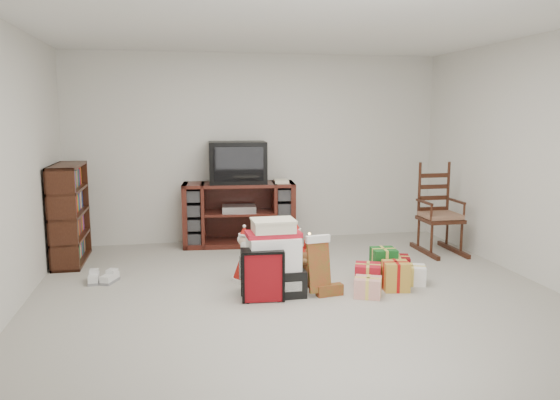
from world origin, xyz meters
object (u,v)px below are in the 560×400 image
(red_suitcase, at_px, (262,275))
(teddy_bear, at_px, (302,269))
(gift_pile, at_px, (273,262))
(crt_television, at_px, (238,162))
(mrs_claus_figurine, at_px, (245,260))
(tv_stand, at_px, (239,214))
(rocking_chair, at_px, (438,220))
(santa_figurine, at_px, (296,251))
(bookshelf, at_px, (70,215))
(gift_cluster, at_px, (388,271))
(sneaker_pair, at_px, (102,278))

(red_suitcase, bearing_deg, teddy_bear, 43.16)
(gift_pile, height_order, crt_television, crt_television)
(mrs_claus_figurine, xyz_separation_m, crt_television, (0.12, 1.56, 0.87))
(tv_stand, distance_m, mrs_claus_figurine, 1.58)
(rocking_chair, height_order, santa_figurine, rocking_chair)
(bookshelf, height_order, gift_pile, bookshelf)
(gift_pile, bearing_deg, mrs_claus_figurine, 112.44)
(gift_pile, distance_m, gift_cluster, 1.22)
(rocking_chair, xyz_separation_m, sneaker_pair, (-3.97, -0.52, -0.35))
(red_suitcase, bearing_deg, santa_figurine, 64.08)
(red_suitcase, bearing_deg, gift_pile, 52.15)
(gift_pile, bearing_deg, teddy_bear, 34.10)
(gift_cluster, bearing_deg, crt_television, 123.31)
(red_suitcase, xyz_separation_m, gift_cluster, (1.33, 0.23, -0.11))
(teddy_bear, distance_m, mrs_claus_figurine, 0.61)
(red_suitcase, bearing_deg, sneaker_pair, 155.17)
(red_suitcase, distance_m, sneaker_pair, 1.76)
(rocking_chair, bearing_deg, teddy_bear, -153.67)
(red_suitcase, relative_size, gift_cluster, 0.53)
(rocking_chair, distance_m, red_suitcase, 2.80)
(tv_stand, height_order, crt_television, crt_television)
(mrs_claus_figurine, bearing_deg, bookshelf, 149.64)
(bookshelf, bearing_deg, santa_figurine, -18.31)
(rocking_chair, height_order, gift_cluster, rocking_chair)
(rocking_chair, relative_size, santa_figurine, 2.15)
(sneaker_pair, bearing_deg, santa_figurine, 9.41)
(bookshelf, height_order, gift_cluster, bookshelf)
(rocking_chair, xyz_separation_m, santa_figurine, (-1.92, -0.45, -0.19))
(tv_stand, distance_m, red_suitcase, 2.20)
(mrs_claus_figurine, bearing_deg, tv_stand, 85.13)
(teddy_bear, xyz_separation_m, crt_television, (-0.42, 1.82, 0.93))
(gift_pile, relative_size, crt_television, 0.94)
(crt_television, bearing_deg, rocking_chair, -15.60)
(gift_pile, xyz_separation_m, gift_cluster, (1.20, 0.09, -0.18))
(bookshelf, height_order, mrs_claus_figurine, bookshelf)
(santa_figurine, height_order, gift_cluster, santa_figurine)
(rocking_chair, xyz_separation_m, crt_television, (-2.40, 0.83, 0.69))
(santa_figurine, xyz_separation_m, gift_cluster, (0.80, -0.68, -0.08))
(bookshelf, relative_size, mrs_claus_figurine, 2.00)
(gift_pile, bearing_deg, gift_cluster, 3.27)
(gift_pile, relative_size, mrs_claus_figurine, 1.25)
(red_suitcase, xyz_separation_m, crt_television, (0.04, 2.20, 0.85))
(gift_cluster, bearing_deg, red_suitcase, -170.04)
(gift_cluster, xyz_separation_m, crt_television, (-1.29, 1.96, 0.96))
(santa_figurine, xyz_separation_m, sneaker_pair, (-2.06, -0.08, -0.16))
(bookshelf, bearing_deg, rocking_chair, -4.91)
(santa_figurine, distance_m, gift_cluster, 1.06)
(tv_stand, xyz_separation_m, gift_cluster, (1.28, -1.96, -0.28))
(rocking_chair, bearing_deg, tv_stand, 160.75)
(bookshelf, bearing_deg, gift_pile, -37.24)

